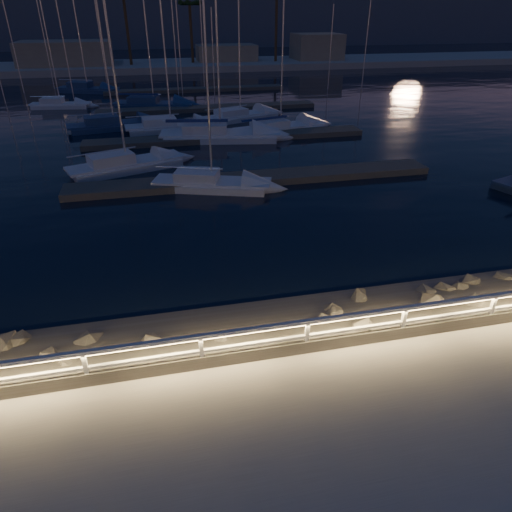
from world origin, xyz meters
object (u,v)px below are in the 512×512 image
object	(u,v)px
sailboat_i	(59,104)
sailboat_k	(152,104)
sailboat_a	(124,164)
sailboat_m	(86,89)
sailboat_g	(238,115)
sailboat_j	(112,124)
sailboat_b	(209,182)
sailboat_l	(278,127)
sailboat_f	(169,126)
sailboat_c	(217,134)
guard_rail	(371,319)

from	to	relation	value
sailboat_i	sailboat_k	size ratio (longest dim) A/B	0.74
sailboat_a	sailboat_m	xyz separation A→B (m)	(-5.39, 32.21, 0.00)
sailboat_a	sailboat_g	distance (m)	16.41
sailboat_k	sailboat_a	bearing A→B (deg)	-79.88
sailboat_g	sailboat_j	world-z (taller)	sailboat_j
sailboat_b	sailboat_l	bearing A→B (deg)	77.45
sailboat_b	sailboat_f	bearing A→B (deg)	114.69
sailboat_j	sailboat_k	xyz separation A→B (m)	(3.57, 8.75, -0.00)
sailboat_b	sailboat_c	size ratio (longest dim) A/B	0.72
sailboat_b	sailboat_l	distance (m)	14.28
sailboat_a	sailboat_m	size ratio (longest dim) A/B	0.99
sailboat_j	sailboat_l	xyz separation A→B (m)	(13.67, -4.12, -0.03)
sailboat_c	sailboat_i	world-z (taller)	sailboat_c
sailboat_f	sailboat_m	size ratio (longest dim) A/B	1.01
sailboat_i	sailboat_l	bearing A→B (deg)	-29.37
sailboat_k	sailboat_l	world-z (taller)	sailboat_k
sailboat_g	sailboat_k	bearing A→B (deg)	114.75
sailboat_a	sailboat_k	size ratio (longest dim) A/B	0.90
guard_rail	sailboat_f	size ratio (longest dim) A/B	3.42
sailboat_a	sailboat_k	world-z (taller)	sailboat_k
sailboat_i	sailboat_k	world-z (taller)	sailboat_k
sailboat_l	sailboat_k	bearing A→B (deg)	114.15
sailboat_j	sailboat_k	world-z (taller)	sailboat_k
sailboat_a	sailboat_c	xyz separation A→B (m)	(6.98, 6.32, 0.02)
guard_rail	sailboat_b	bearing A→B (deg)	100.17
sailboat_a	sailboat_i	size ratio (longest dim) A/B	1.23
sailboat_f	sailboat_l	xyz separation A→B (m)	(8.94, -2.44, -0.03)
sailboat_m	sailboat_i	bearing A→B (deg)	-78.91
sailboat_a	sailboat_j	xyz separation A→B (m)	(-1.34, 11.85, -0.01)
guard_rail	sailboat_b	distance (m)	15.69
sailboat_m	sailboat_k	bearing A→B (deg)	-34.98
sailboat_k	sailboat_c	bearing A→B (deg)	-55.33
sailboat_k	guard_rail	bearing A→B (deg)	-66.04
sailboat_b	sailboat_i	distance (m)	29.67
sailboat_k	sailboat_i	bearing A→B (deg)	-175.85
sailboat_f	sailboat_l	distance (m)	9.26
sailboat_m	sailboat_b	bearing A→B (deg)	-52.58
sailboat_c	sailboat_g	distance (m)	7.36
sailboat_a	sailboat_j	world-z (taller)	sailboat_j
sailboat_k	sailboat_b	bearing A→B (deg)	-67.60
guard_rail	sailboat_i	distance (m)	45.05
sailboat_f	sailboat_l	bearing A→B (deg)	-19.87
sailboat_k	sailboat_g	bearing A→B (deg)	-28.13
sailboat_a	sailboat_g	world-z (taller)	sailboat_g
sailboat_f	sailboat_k	size ratio (longest dim) A/B	0.92
sailboat_f	sailboat_a	bearing A→B (deg)	-113.07
sailboat_b	sailboat_g	size ratio (longest dim) A/B	0.89
sailboat_g	sailboat_m	size ratio (longest dim) A/B	1.01
sailboat_g	sailboat_i	world-z (taller)	sailboat_g
sailboat_j	sailboat_k	distance (m)	9.45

